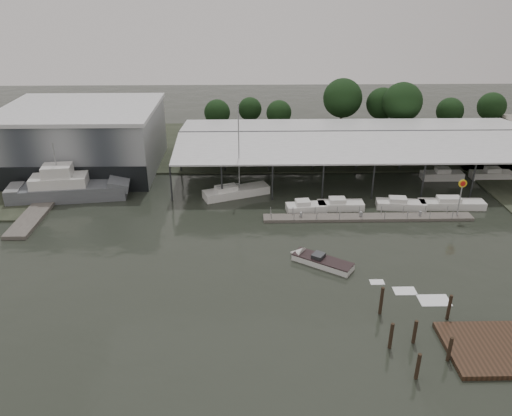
{
  "coord_description": "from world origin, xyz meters",
  "views": [
    {
      "loc": [
        -1.23,
        -49.58,
        29.72
      ],
      "look_at": [
        -0.02,
        8.38,
        2.5
      ],
      "focal_mm": 35.0,
      "sensor_mm": 36.0,
      "label": 1
    }
  ],
  "objects_px": {
    "white_sailboat": "(235,192)",
    "shell_fuel_sign": "(461,191)",
    "speedboat_underway": "(317,260)",
    "grey_trawler": "(68,188)"
  },
  "relations": [
    {
      "from": "white_sailboat",
      "to": "speedboat_underway",
      "type": "xyz_separation_m",
      "value": [
        9.63,
        -19.2,
        -0.26
      ]
    },
    {
      "from": "grey_trawler",
      "to": "white_sailboat",
      "type": "height_order",
      "value": "white_sailboat"
    },
    {
      "from": "shell_fuel_sign",
      "to": "grey_trawler",
      "type": "relative_size",
      "value": 0.32
    },
    {
      "from": "shell_fuel_sign",
      "to": "speedboat_underway",
      "type": "bearing_deg",
      "value": -151.07
    },
    {
      "from": "speedboat_underway",
      "to": "shell_fuel_sign",
      "type": "bearing_deg",
      "value": -116.84
    },
    {
      "from": "grey_trawler",
      "to": "shell_fuel_sign",
      "type": "bearing_deg",
      "value": -15.38
    },
    {
      "from": "shell_fuel_sign",
      "to": "grey_trawler",
      "type": "bearing_deg",
      "value": 171.97
    },
    {
      "from": "white_sailboat",
      "to": "shell_fuel_sign",
      "type": "bearing_deg",
      "value": -36.14
    },
    {
      "from": "shell_fuel_sign",
      "to": "speedboat_underway",
      "type": "distance_m",
      "value": 23.41
    },
    {
      "from": "grey_trawler",
      "to": "speedboat_underway",
      "type": "height_order",
      "value": "grey_trawler"
    }
  ]
}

